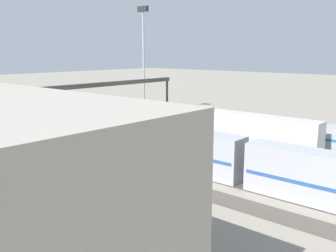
{
  "coord_description": "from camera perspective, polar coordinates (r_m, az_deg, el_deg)",
  "views": [
    {
      "loc": [
        -36.26,
        44.9,
        14.31
      ],
      "look_at": [
        3.18,
        -0.06,
        2.5
      ],
      "focal_mm": 40.45,
      "sensor_mm": 36.0,
      "label": 1
    }
  ],
  "objects": [
    {
      "name": "train_on_track_1",
      "position": [
        69.31,
        4.77,
        0.95
      ],
      "size": [
        139.0,
        3.06,
        4.4
      ],
      "color": "maroon",
      "rests_on": "ground_plane"
    },
    {
      "name": "ground_plane",
      "position": [
        59.46,
        2.27,
        -2.76
      ],
      "size": [
        400.0,
        400.0,
        0.0
      ],
      "primitive_type": "plane",
      "color": "gray"
    },
    {
      "name": "track_bed_0",
      "position": [
        71.46,
        9.87,
        -0.5
      ],
      "size": [
        140.0,
        2.8,
        0.12
      ],
      "primitive_type": "cube",
      "color": "#4C443D",
      "rests_on": "ground_plane"
    },
    {
      "name": "track_bed_5",
      "position": [
        52.31,
        -4.67,
        -4.68
      ],
      "size": [
        140.0,
        2.8,
        0.12
      ],
      "primitive_type": "cube",
      "color": "#3D3833",
      "rests_on": "ground_plane"
    },
    {
      "name": "train_on_track_5",
      "position": [
        48.48,
        -0.82,
        -2.81
      ],
      "size": [
        119.8,
        3.06,
        5.0
      ],
      "color": "#A8AAB2",
      "rests_on": "ground_plane"
    },
    {
      "name": "track_bed_1",
      "position": [
        67.32,
        7.64,
        -1.15
      ],
      "size": [
        140.0,
        2.8,
        0.12
      ],
      "primitive_type": "cube",
      "color": "#4C443D",
      "rests_on": "ground_plane"
    },
    {
      "name": "signal_gantry",
      "position": [
        71.06,
        -9.35,
        5.65
      ],
      "size": [
        0.7,
        35.0,
        8.8
      ],
      "color": "#4C4742",
      "rests_on": "ground_plane"
    },
    {
      "name": "track_bed_2",
      "position": [
        63.31,
        5.12,
        -1.88
      ],
      "size": [
        140.0,
        2.8,
        0.12
      ],
      "primitive_type": "cube",
      "color": "#3D3833",
      "rests_on": "ground_plane"
    },
    {
      "name": "track_bed_4",
      "position": [
        55.77,
        -0.97,
        -3.64
      ],
      "size": [
        140.0,
        2.8,
        0.12
      ],
      "primitive_type": "cube",
      "color": "#3D3833",
      "rests_on": "ground_plane"
    },
    {
      "name": "track_bed_6",
      "position": [
        49.11,
        -8.88,
        -5.84
      ],
      "size": [
        140.0,
        2.8,
        0.12
      ],
      "primitive_type": "cube",
      "color": "#4C443D",
      "rests_on": "ground_plane"
    },
    {
      "name": "train_on_track_2",
      "position": [
        73.36,
        -5.12,
        1.96
      ],
      "size": [
        71.4,
        3.0,
        5.0
      ],
      "color": "silver",
      "rests_on": "ground_plane"
    },
    {
      "name": "light_mast_0",
      "position": [
        87.87,
        -3.73,
        12.05
      ],
      "size": [
        2.8,
        0.7,
        24.23
      ],
      "color": "#9EA0A5",
      "rests_on": "ground_plane"
    },
    {
      "name": "track_bed_3",
      "position": [
        59.45,
        2.27,
        -2.71
      ],
      "size": [
        140.0,
        2.8,
        0.12
      ],
      "primitive_type": "cube",
      "color": "#3D3833",
      "rests_on": "ground_plane"
    }
  ]
}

